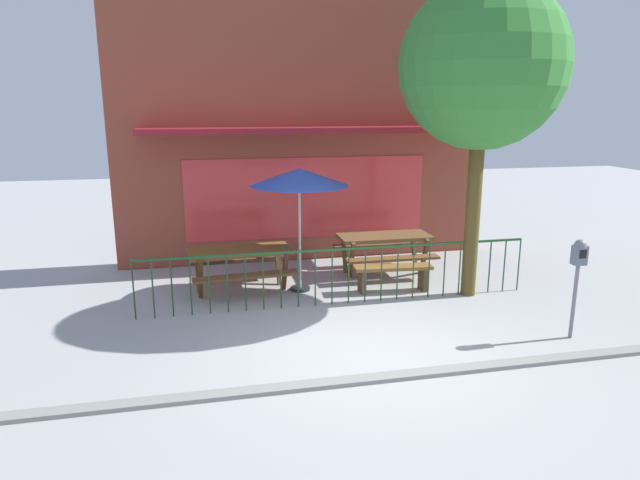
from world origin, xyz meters
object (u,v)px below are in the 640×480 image
at_px(picnic_table_left, 241,258).
at_px(patio_bench, 393,273).
at_px(patio_umbrella, 299,178).
at_px(parking_meter_near, 579,263).
at_px(picnic_table_right, 384,243).
at_px(street_tree, 483,67).

distance_m(picnic_table_left, patio_bench, 2.73).
relative_size(patio_umbrella, parking_meter_near, 1.51).
relative_size(picnic_table_left, picnic_table_right, 1.05).
xyz_separation_m(picnic_table_left, patio_umbrella, (1.04, -0.17, 1.42)).
height_order(picnic_table_right, street_tree, street_tree).
height_order(patio_umbrella, patio_bench, patio_umbrella).
height_order(patio_umbrella, parking_meter_near, patio_umbrella).
bearing_deg(patio_umbrella, picnic_table_right, 20.67).
bearing_deg(patio_umbrella, street_tree, -16.98).
distance_m(patio_umbrella, street_tree, 3.50).
height_order(picnic_table_right, parking_meter_near, parking_meter_near).
xyz_separation_m(picnic_table_left, picnic_table_right, (2.86, 0.51, 0.00)).
bearing_deg(patio_bench, picnic_table_right, 79.41).
height_order(picnic_table_left, patio_umbrella, patio_umbrella).
xyz_separation_m(patio_bench, street_tree, (1.25, -0.43, 3.51)).
xyz_separation_m(picnic_table_right, parking_meter_near, (1.61, -3.60, 0.51)).
distance_m(patio_umbrella, parking_meter_near, 4.59).
bearing_deg(street_tree, patio_umbrella, 163.02).
bearing_deg(parking_meter_near, patio_umbrella, 139.53).
relative_size(patio_umbrella, patio_bench, 1.55).
height_order(picnic_table_left, picnic_table_right, same).
bearing_deg(picnic_table_right, picnic_table_left, -169.79).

